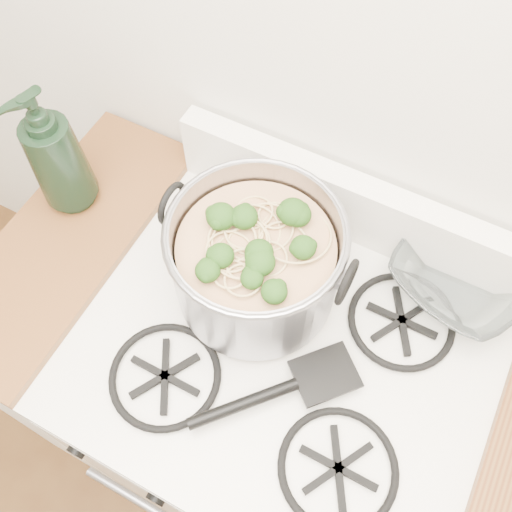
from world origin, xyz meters
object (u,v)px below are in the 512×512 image
Objects in this scene: gas_range at (277,414)px; glass_bowl at (459,279)px; bottle at (53,151)px; stock_pot at (256,262)px; spatula at (326,373)px.

gas_range is 0.62m from glass_bowl.
gas_range is at bearing 7.47° from bottle.
stock_pot is 0.44m from bottle.
glass_bowl is (0.24, 0.28, 0.50)m from gas_range.
gas_range is 2.70× the size of stock_pot.
spatula is at bearing -117.70° from glass_bowl.
gas_range is 3.12× the size of bottle.
spatula is at bearing 7.57° from bottle.
gas_range is 2.98× the size of spatula.
gas_range is at bearing -147.74° from spatula.
bottle reaches higher than glass_bowl.
stock_pot is 0.40m from glass_bowl.
glass_bowl reaches higher than spatula.
stock_pot is 0.23m from spatula.
spatula is at bearing -27.30° from stock_pot.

